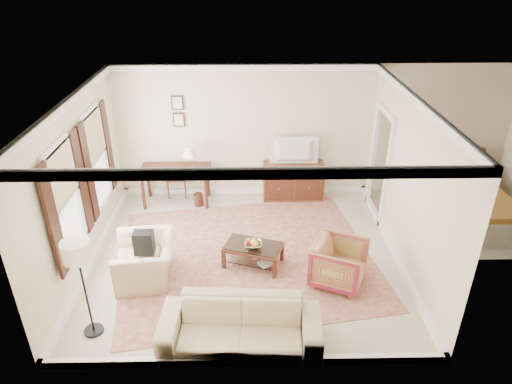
{
  "coord_description": "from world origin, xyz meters",
  "views": [
    {
      "loc": [
        0.06,
        -6.79,
        4.9
      ],
      "look_at": [
        0.2,
        0.3,
        1.15
      ],
      "focal_mm": 32.0,
      "sensor_mm": 36.0,
      "label": 1
    }
  ],
  "objects_px": {
    "striped_armchair": "(339,261)",
    "sideboard": "(293,181)",
    "tv": "(295,143)",
    "writing_desk": "(175,173)",
    "sofa": "(240,320)",
    "club_armchair": "(144,254)",
    "coffee_table": "(253,250)"
  },
  "relations": [
    {
      "from": "coffee_table",
      "to": "sofa",
      "type": "relative_size",
      "value": 0.5
    },
    {
      "from": "writing_desk",
      "to": "tv",
      "type": "relative_size",
      "value": 1.48
    },
    {
      "from": "sideboard",
      "to": "tv",
      "type": "bearing_deg",
      "value": -90.0
    },
    {
      "from": "club_armchair",
      "to": "sideboard",
      "type": "bearing_deg",
      "value": 129.16
    },
    {
      "from": "writing_desk",
      "to": "coffee_table",
      "type": "bearing_deg",
      "value": -54.57
    },
    {
      "from": "coffee_table",
      "to": "club_armchair",
      "type": "distance_m",
      "value": 1.84
    },
    {
      "from": "club_armchair",
      "to": "coffee_table",
      "type": "bearing_deg",
      "value": 93.42
    },
    {
      "from": "club_armchair",
      "to": "sofa",
      "type": "height_order",
      "value": "club_armchair"
    },
    {
      "from": "coffee_table",
      "to": "sofa",
      "type": "height_order",
      "value": "sofa"
    },
    {
      "from": "coffee_table",
      "to": "sofa",
      "type": "distance_m",
      "value": 1.85
    },
    {
      "from": "tv",
      "to": "coffee_table",
      "type": "height_order",
      "value": "tv"
    },
    {
      "from": "coffee_table",
      "to": "striped_armchair",
      "type": "xyz_separation_m",
      "value": [
        1.4,
        -0.5,
        0.11
      ]
    },
    {
      "from": "sideboard",
      "to": "tv",
      "type": "relative_size",
      "value": 1.32
    },
    {
      "from": "writing_desk",
      "to": "sofa",
      "type": "xyz_separation_m",
      "value": [
        1.43,
        -4.12,
        -0.27
      ]
    },
    {
      "from": "sideboard",
      "to": "writing_desk",
      "type": "bearing_deg",
      "value": -175.8
    },
    {
      "from": "sideboard",
      "to": "sofa",
      "type": "relative_size",
      "value": 0.59
    },
    {
      "from": "sideboard",
      "to": "club_armchair",
      "type": "bearing_deg",
      "value": -134.12
    },
    {
      "from": "writing_desk",
      "to": "tv",
      "type": "bearing_deg",
      "value": 3.75
    },
    {
      "from": "coffee_table",
      "to": "club_armchair",
      "type": "relative_size",
      "value": 1.01
    },
    {
      "from": "writing_desk",
      "to": "tv",
      "type": "height_order",
      "value": "tv"
    },
    {
      "from": "sofa",
      "to": "club_armchair",
      "type": "bearing_deg",
      "value": 140.23
    },
    {
      "from": "sideboard",
      "to": "tv",
      "type": "xyz_separation_m",
      "value": [
        0.0,
        -0.02,
        0.91
      ]
    },
    {
      "from": "tv",
      "to": "coffee_table",
      "type": "relative_size",
      "value": 0.91
    },
    {
      "from": "sideboard",
      "to": "striped_armchair",
      "type": "relative_size",
      "value": 1.58
    },
    {
      "from": "sideboard",
      "to": "sofa",
      "type": "bearing_deg",
      "value": -104.58
    },
    {
      "from": "sideboard",
      "to": "coffee_table",
      "type": "distance_m",
      "value": 2.65
    },
    {
      "from": "sideboard",
      "to": "club_armchair",
      "type": "xyz_separation_m",
      "value": [
        -2.72,
        -2.8,
        0.07
      ]
    },
    {
      "from": "coffee_table",
      "to": "writing_desk",
      "type": "bearing_deg",
      "value": 125.43
    },
    {
      "from": "club_armchair",
      "to": "sofa",
      "type": "distance_m",
      "value": 2.2
    },
    {
      "from": "writing_desk",
      "to": "club_armchair",
      "type": "bearing_deg",
      "value": -93.72
    },
    {
      "from": "striped_armchair",
      "to": "tv",
      "type": "bearing_deg",
      "value": 33.28
    },
    {
      "from": "striped_armchair",
      "to": "sideboard",
      "type": "bearing_deg",
      "value": 33.22
    }
  ]
}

